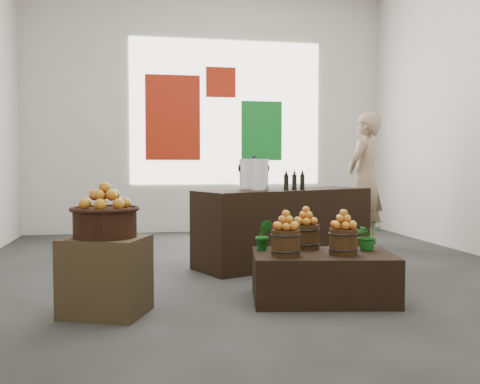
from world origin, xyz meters
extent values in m
plane|color=#363533|center=(0.00, 0.00, 0.00)|extent=(7.00, 7.00, 0.00)
cube|color=beige|center=(0.00, 3.50, 2.00)|extent=(6.00, 0.04, 4.00)
cube|color=white|center=(0.30, 3.48, 2.00)|extent=(3.20, 0.02, 2.40)
cube|color=#A01F0C|center=(-0.60, 3.47, 1.90)|extent=(0.90, 0.04, 1.40)
cube|color=#117321|center=(0.90, 3.47, 1.70)|extent=(0.70, 0.04, 1.00)
cube|color=#A01F0C|center=(0.20, 3.47, 2.50)|extent=(0.50, 0.04, 0.50)
cube|color=#4C3C23|center=(-1.37, -1.34, 0.29)|extent=(0.72, 0.66, 0.59)
cylinder|color=black|center=(-1.37, -1.34, 0.69)|extent=(0.47, 0.47, 0.21)
cube|color=black|center=(0.38, -1.23, 0.20)|extent=(1.25, 0.89, 0.40)
cylinder|color=#3C2410|center=(0.03, -1.34, 0.50)|extent=(0.23, 0.23, 0.21)
cylinder|color=#3C2410|center=(0.51, -1.35, 0.50)|extent=(0.23, 0.23, 0.21)
cylinder|color=#3C2410|center=(0.30, -1.01, 0.50)|extent=(0.23, 0.23, 0.21)
imported|color=#135D17|center=(0.80, -1.17, 0.53)|extent=(0.27, 0.25, 0.26)
imported|color=#135D17|center=(-0.08, -1.02, 0.53)|extent=(0.17, 0.15, 0.26)
cube|color=black|center=(0.48, 0.40, 0.42)|extent=(2.17, 1.42, 0.85)
cylinder|color=silver|center=(0.09, 0.24, 1.01)|extent=(0.32, 0.32, 0.32)
imported|color=#9B7F5F|center=(1.94, 1.55, 0.92)|extent=(0.80, 0.78, 1.85)
camera|label=1|loc=(-1.09, -5.44, 1.13)|focal=40.00mm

